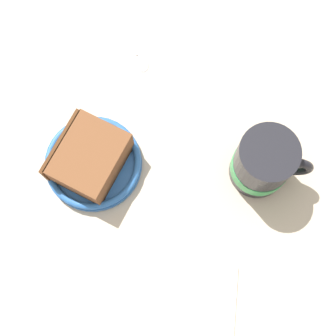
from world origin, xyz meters
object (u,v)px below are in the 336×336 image
folded_napkin (184,306)px  tea_mug (264,163)px  teaspoon (136,51)px  cake_slice (89,159)px  small_plate (94,165)px

folded_napkin → tea_mug: bearing=55.7°
tea_mug → teaspoon: size_ratio=0.87×
cake_slice → tea_mug: size_ratio=1.22×
small_plate → cake_slice: (-0.23, 0.14, 2.62)cm
cake_slice → teaspoon: (7.39, 17.65, -3.27)cm
cake_slice → teaspoon: size_ratio=1.06×
tea_mug → folded_napkin: tea_mug is taller
small_plate → tea_mug: size_ratio=1.29×
teaspoon → small_plate: bearing=-111.9°
tea_mug → folded_napkin: size_ratio=0.78×
cake_slice → tea_mug: (23.76, -2.81, 1.26)cm
small_plate → teaspoon: small_plate is taller
teaspoon → folded_napkin: size_ratio=0.90×
small_plate → cake_slice: bearing=148.3°
cake_slice → teaspoon: cake_slice is taller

